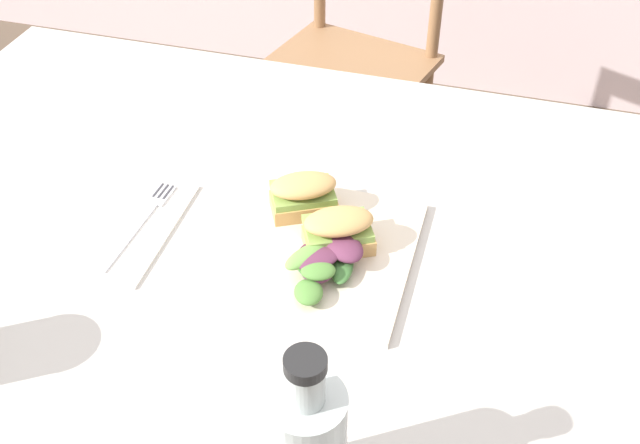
% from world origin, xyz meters
% --- Properties ---
extents(dining_table, '(1.32, 0.89, 0.74)m').
position_xyz_m(dining_table, '(0.12, 0.03, 0.62)').
color(dining_table, '#BCB7AD').
rests_on(dining_table, ground).
extents(chair_wooden_far, '(0.49, 0.49, 0.87)m').
position_xyz_m(chair_wooden_far, '(-0.04, 1.02, 0.45)').
color(chair_wooden_far, '#8E6642').
rests_on(chair_wooden_far, ground).
extents(plate_lunch, '(0.26, 0.26, 0.01)m').
position_xyz_m(plate_lunch, '(0.17, 0.01, 0.74)').
color(plate_lunch, beige).
rests_on(plate_lunch, dining_table).
extents(sandwich_half_front, '(0.11, 0.10, 0.06)m').
position_xyz_m(sandwich_half_front, '(0.20, 0.02, 0.78)').
color(sandwich_half_front, tan).
rests_on(sandwich_half_front, plate_lunch).
extents(sandwich_half_back, '(0.11, 0.10, 0.06)m').
position_xyz_m(sandwich_half_back, '(0.13, 0.08, 0.78)').
color(sandwich_half_back, tan).
rests_on(sandwich_half_back, plate_lunch).
extents(salad_mixed_greens, '(0.11, 0.14, 0.03)m').
position_xyz_m(salad_mixed_greens, '(0.19, -0.03, 0.77)').
color(salad_mixed_greens, '#3D7033').
rests_on(salad_mixed_greens, plate_lunch).
extents(napkin_folded, '(0.10, 0.21, 0.00)m').
position_xyz_m(napkin_folded, '(-0.07, -0.01, 0.74)').
color(napkin_folded, silver).
rests_on(napkin_folded, dining_table).
extents(fork_on_napkin, '(0.03, 0.19, 0.00)m').
position_xyz_m(fork_on_napkin, '(-0.07, 0.01, 0.75)').
color(fork_on_napkin, silver).
rests_on(fork_on_napkin, napkin_folded).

